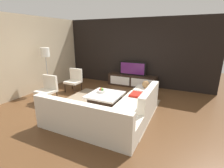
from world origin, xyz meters
TOP-DOWN VIEW (x-y plane):
  - ground_plane at (0.00, 0.00)m, footprint 14.00×14.00m
  - feature_wall_back at (0.00, 2.70)m, footprint 6.40×0.12m
  - side_wall_left at (-3.20, 0.20)m, footprint 0.12×5.20m
  - area_rug at (-0.10, 0.00)m, footprint 3.02×2.53m
  - media_console at (0.00, 2.40)m, footprint 2.06×0.45m
  - television at (0.00, 2.40)m, footprint 1.14×0.06m
  - sectional_couch at (0.52, -0.84)m, footprint 2.38×2.43m
  - coffee_table at (-0.10, 0.10)m, footprint 1.00×1.02m
  - accent_chair_near at (-1.94, -0.40)m, footprint 0.56×0.52m
  - floor_lamp at (-2.63, 0.29)m, footprint 0.32×0.32m
  - ottoman at (0.90, 1.17)m, footprint 0.70×0.70m
  - fruit_bowl at (-0.28, 0.20)m, footprint 0.28×0.28m
  - accent_chair_far at (-1.85, 0.87)m, footprint 0.54×0.51m
  - decorative_ball at (0.90, 1.17)m, footprint 0.26×0.26m

SIDE VIEW (x-z plane):
  - ground_plane at x=0.00m, z-range 0.00..0.00m
  - area_rug at x=-0.10m, z-range 0.00..0.01m
  - ottoman at x=0.90m, z-range 0.00..0.40m
  - coffee_table at x=-0.10m, z-range 0.01..0.39m
  - media_console at x=0.00m, z-range 0.00..0.50m
  - sectional_couch at x=0.52m, z-range -0.13..0.69m
  - fruit_bowl at x=-0.28m, z-range 0.36..0.50m
  - accent_chair_near at x=-1.94m, z-range 0.05..0.92m
  - accent_chair_far at x=-1.85m, z-range 0.06..0.93m
  - decorative_ball at x=0.90m, z-range 0.40..0.66m
  - television at x=0.00m, z-range 0.50..1.05m
  - feature_wall_back at x=0.00m, z-range 0.00..2.80m
  - side_wall_left at x=-3.20m, z-range 0.00..2.80m
  - floor_lamp at x=-2.63m, z-range 0.58..2.26m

